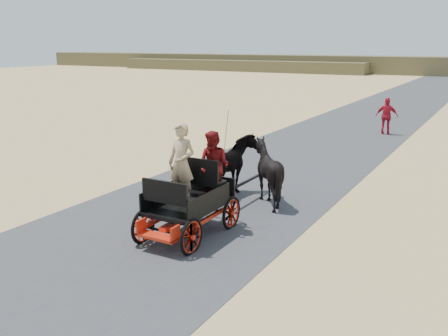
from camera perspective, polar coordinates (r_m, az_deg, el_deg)
The scene contains 9 objects.
ground at distance 13.34m, azimuth -2.14°, elevation -4.26°, with size 140.00×140.00×0.00m, color tan.
road at distance 13.34m, azimuth -2.14°, elevation -4.24°, with size 6.00×140.00×0.01m, color #38383A.
ridge_near at distance 78.00m, azimuth 1.45°, elevation 11.62°, with size 40.00×4.00×1.60m, color brown.
carriage at distance 11.25m, azimuth -4.03°, elevation -5.89°, with size 1.30×2.40×0.72m, color black, non-canonical shape.
horse_left at distance 13.84m, azimuth 0.87°, elevation 0.09°, with size 0.91×2.01×1.70m, color black.
horse_right at distance 13.37m, azimuth 5.01°, elevation -0.47°, with size 1.37×1.54×1.70m, color black.
driver_man at distance 11.04m, azimuth -4.87°, elevation 0.53°, with size 0.66×0.43×1.80m, color tan.
passenger_woman at distance 11.25m, azimuth -1.18°, elevation 0.26°, with size 0.77×0.60×1.58m, color #660C0F.
pedestrian at distance 24.70m, azimuth 18.11°, elevation 5.66°, with size 1.01×0.42×1.73m, color #AE1327.
Camera 1 is at (6.66, -10.76, 4.20)m, focal length 40.00 mm.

